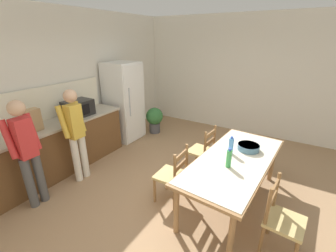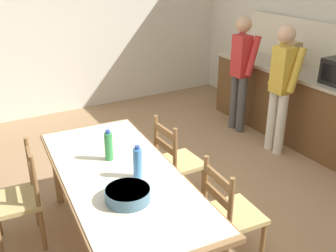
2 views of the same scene
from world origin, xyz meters
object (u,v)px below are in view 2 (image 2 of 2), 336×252
serving_bowl (128,194)px  chair_side_far_right (230,214)px  chair_side_far_left (177,162)px  dining_table (120,182)px  bottle_off_centre (138,163)px  chair_side_near_left (20,199)px  bottle_near_centre (109,146)px  person_at_counter (281,84)px  person_at_sink (241,69)px  paper_bag (290,55)px

serving_bowl → chair_side_far_right: (0.17, 0.80, -0.36)m
serving_bowl → chair_side_far_left: size_ratio=0.35×
dining_table → serving_bowl: size_ratio=6.81×
bottle_off_centre → chair_side_far_right: size_ratio=0.30×
chair_side_far_right → chair_side_near_left: 1.77m
dining_table → chair_side_far_left: size_ratio=2.39×
bottle_off_centre → chair_side_far_right: 0.85m
bottle_near_centre → chair_side_far_right: (0.79, 0.69, -0.44)m
chair_side_far_right → person_at_counter: 2.21m
bottle_off_centre → person_at_sink: 2.88m
dining_table → person_at_counter: person_at_counter is taller
bottle_off_centre → dining_table: bearing=-137.4°
paper_bag → bottle_off_centre: (1.24, -2.86, -0.24)m
person_at_sink → chair_side_far_right: bearing=-130.7°
dining_table → person_at_counter: size_ratio=1.36×
dining_table → person_at_sink: size_ratio=1.35×
paper_bag → bottle_off_centre: bearing=-66.6°
person_at_counter → serving_bowl: bearing=-156.5°
bottle_off_centre → chair_side_far_right: (0.42, 0.60, -0.44)m
bottle_near_centre → serving_bowl: 0.64m
bottle_off_centre → person_at_counter: person_at_counter is taller
dining_table → chair_side_near_left: chair_side_near_left is taller
bottle_off_centre → person_at_sink: bearing=124.7°
dining_table → person_at_counter: (-0.74, 2.45, 0.22)m
paper_bag → serving_bowl: paper_bag is taller
person_at_sink → chair_side_far_left: bearing=-146.8°
paper_bag → chair_side_near_left: (0.60, -3.67, -0.68)m
serving_bowl → chair_side_near_left: 1.14m
paper_bag → person_at_counter: (0.38, -0.51, -0.22)m
bottle_off_centre → chair_side_near_left: 1.12m
bottle_off_centre → bottle_near_centre: bearing=-167.3°
chair_side_near_left → person_at_counter: (-0.21, 3.16, 0.46)m
paper_bag → bottle_near_centre: 3.08m
chair_side_far_left → paper_bag: bearing=-73.0°
bottle_off_centre → chair_side_far_left: size_ratio=0.30×
paper_bag → chair_side_near_left: paper_bag is taller
chair_side_far_left → person_at_sink: size_ratio=0.57×
chair_side_far_left → person_at_sink: 2.08m
bottle_near_centre → chair_side_far_right: bearing=40.8°
paper_bag → serving_bowl: 3.42m
chair_side_far_left → bottle_near_centre: bearing=100.3°
paper_bag → person_at_sink: (-0.40, -0.49, -0.21)m
bottle_off_centre → serving_bowl: 0.33m
chair_side_near_left → person_at_sink: person_at_sink is taller
serving_bowl → person_at_counter: bearing=113.5°
paper_bag → person_at_sink: bearing=-129.0°
chair_side_far_left → person_at_sink: (-1.11, 1.70, 0.46)m
bottle_near_centre → person_at_counter: person_at_counter is taller
bottle_near_centre → chair_side_near_left: (-0.27, -0.73, -0.44)m
serving_bowl → chair_side_near_left: bearing=-145.7°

